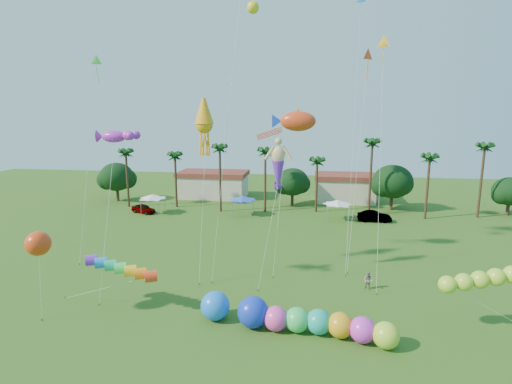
# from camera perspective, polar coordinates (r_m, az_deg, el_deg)

# --- Properties ---
(ground) EXTENTS (160.00, 160.00, 0.00)m
(ground) POSITION_cam_1_polar(r_m,az_deg,el_deg) (26.54, -3.47, -23.83)
(ground) COLOR #285116
(ground) RESTS_ON ground
(tree_line) EXTENTS (69.46, 8.91, 11.00)m
(tree_line) POSITION_cam_1_polar(r_m,az_deg,el_deg) (66.19, 7.41, 1.46)
(tree_line) COLOR #3A2819
(tree_line) RESTS_ON ground
(buildings_row) EXTENTS (35.00, 7.00, 4.00)m
(buildings_row) POSITION_cam_1_polar(r_m,az_deg,el_deg) (72.90, 2.22, 0.61)
(buildings_row) COLOR beige
(buildings_row) RESTS_ON ground
(tent_row) EXTENTS (31.00, 4.00, 0.60)m
(tent_row) POSITION_cam_1_polar(r_m,az_deg,el_deg) (59.90, -1.97, -0.95)
(tent_row) COLOR white
(tent_row) RESTS_ON ground
(car_a) EXTENTS (4.42, 3.12, 1.40)m
(car_a) POSITION_cam_1_polar(r_m,az_deg,el_deg) (64.83, -15.79, -2.30)
(car_a) COLOR #4C4C54
(car_a) RESTS_ON ground
(car_b) EXTENTS (4.72, 1.67, 1.55)m
(car_b) POSITION_cam_1_polar(r_m,az_deg,el_deg) (59.86, 16.56, -3.36)
(car_b) COLOR #4C4C54
(car_b) RESTS_ON ground
(spectator_b) EXTENTS (0.98, 0.91, 1.60)m
(spectator_b) POSITION_cam_1_polar(r_m,az_deg,el_deg) (37.22, 15.71, -12.10)
(spectator_b) COLOR gray
(spectator_b) RESTS_ON ground
(caterpillar_inflatable) EXTENTS (11.23, 3.52, 2.29)m
(caterpillar_inflatable) POSITION_cam_1_polar(r_m,az_deg,el_deg) (29.49, 7.55, -17.87)
(caterpillar_inflatable) COLOR #F540AD
(caterpillar_inflatable) RESTS_ON ground
(blue_ball) EXTENTS (2.19, 2.19, 2.19)m
(blue_ball) POSITION_cam_1_polar(r_m,az_deg,el_deg) (31.18, -5.85, -15.86)
(blue_ball) COLOR blue
(blue_ball) RESTS_ON ground
(rainbow_tube) EXTENTS (9.91, 2.76, 3.48)m
(rainbow_tube) POSITION_cam_1_polar(r_m,az_deg,el_deg) (32.70, -17.43, -11.28)
(rainbow_tube) COLOR #F6401B
(rainbow_tube) RESTS_ON ground
(green_worm) EXTENTS (9.38, 3.33, 4.16)m
(green_worm) POSITION_cam_1_polar(r_m,az_deg,el_deg) (31.75, 25.68, -11.83)
(green_worm) COLOR #A5D830
(green_worm) RESTS_ON ground
(orange_ball_kite) EXTENTS (2.00, 2.00, 6.82)m
(orange_ball_kite) POSITION_cam_1_polar(r_m,az_deg,el_deg) (33.31, -28.68, -6.49)
(orange_ball_kite) COLOR red
(orange_ball_kite) RESTS_ON ground
(merman_kite) EXTENTS (2.45, 4.77, 12.69)m
(merman_kite) POSITION_cam_1_polar(r_m,az_deg,el_deg) (36.55, 3.18, 3.52)
(merman_kite) COLOR #D8B57A
(merman_kite) RESTS_ON ground
(fish_kite) EXTENTS (5.38, 6.65, 15.61)m
(fish_kite) POSITION_cam_1_polar(r_m,az_deg,el_deg) (41.00, 6.02, 10.02)
(fish_kite) COLOR red
(fish_kite) RESTS_ON ground
(squid_kite) EXTENTS (1.94, 4.22, 16.73)m
(squid_kite) POSITION_cam_1_polar(r_m,az_deg,el_deg) (37.33, -7.40, 9.48)
(squid_kite) COLOR orange
(squid_kite) RESTS_ON ground
(lobster_kite) EXTENTS (3.69, 4.20, 14.09)m
(lobster_kite) POSITION_cam_1_polar(r_m,az_deg,el_deg) (34.83, -19.65, 7.47)
(lobster_kite) COLOR #B927C7
(lobster_kite) RESTS_ON ground
(delta_kite_red) EXTENTS (2.01, 4.11, 21.36)m
(delta_kite_red) POSITION_cam_1_polar(r_m,az_deg,el_deg) (41.38, 15.68, 17.91)
(delta_kite_red) COLOR #F84C1B
(delta_kite_red) RESTS_ON ground
(delta_kite_yellow) EXTENTS (1.31, 4.98, 21.91)m
(delta_kite_yellow) POSITION_cam_1_polar(r_m,az_deg,el_deg) (38.27, 17.74, 19.20)
(delta_kite_yellow) COLOR gold
(delta_kite_yellow) RESTS_ON ground
(delta_kite_green) EXTENTS (2.27, 3.68, 21.08)m
(delta_kite_green) POSITION_cam_1_polar(r_m,az_deg,el_deg) (45.13, -21.89, 16.55)
(delta_kite_green) COLOR green
(delta_kite_green) RESTS_ON ground
(delta_kite_blue) EXTENTS (1.24, 4.47, 26.24)m
(delta_kite_blue) POSITION_cam_1_polar(r_m,az_deg,el_deg) (42.06, 14.73, 24.06)
(delta_kite_blue) COLOR blue
(delta_kite_blue) RESTS_ON ground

